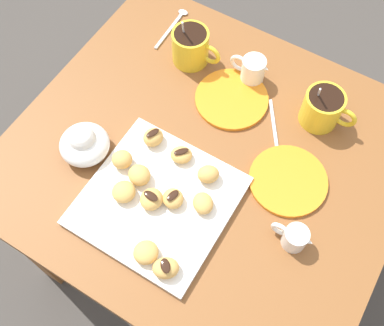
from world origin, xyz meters
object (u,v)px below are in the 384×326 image
object	(u,v)px
beignet_2	(153,137)
chocolate_sauce_pitcher	(295,237)
dining_table	(206,178)
beignet_3	(175,200)
pastry_plate_square	(158,201)
beignet_1	(122,159)
beignet_4	(208,174)
beignet_5	(166,268)
ice_cream_bowl	(84,143)
beignet_0	(124,192)
saucer_orange_left	(232,99)
beignet_8	(151,199)
saucer_orange_right	(288,180)
cream_pitcher_white	(252,69)
beignet_10	(181,155)
beignet_7	(203,203)
coffee_mug_yellow_right	(323,108)
coffee_mug_yellow_left	(191,46)
beignet_6	(139,175)
beignet_9	(146,252)

from	to	relation	value
beignet_2	chocolate_sauce_pitcher	bearing A→B (deg)	-7.21
dining_table	beignet_3	world-z (taller)	beignet_3
pastry_plate_square	chocolate_sauce_pitcher	xyz separation A→B (m)	(0.30, 0.07, 0.02)
beignet_1	chocolate_sauce_pitcher	bearing A→B (deg)	5.14
beignet_4	beignet_5	world-z (taller)	beignet_4
ice_cream_bowl	beignet_0	xyz separation A→B (m)	(0.15, -0.05, -0.01)
saucer_orange_left	beignet_8	world-z (taller)	beignet_8
saucer_orange_right	beignet_1	size ratio (longest dim) A/B	3.85
cream_pitcher_white	chocolate_sauce_pitcher	size ratio (longest dim) A/B	1.14
dining_table	beignet_4	xyz separation A→B (m)	(0.04, -0.06, 0.17)
beignet_10	beignet_7	bearing A→B (deg)	-36.93
beignet_2	beignet_10	distance (m)	0.08
beignet_4	coffee_mug_yellow_right	bearing A→B (deg)	62.57
beignet_2	beignet_5	bearing A→B (deg)	-51.97
coffee_mug_yellow_left	beignet_7	xyz separation A→B (m)	(0.24, -0.35, -0.02)
cream_pitcher_white	beignet_8	size ratio (longest dim) A/B	1.99
beignet_5	beignet_6	world-z (taller)	beignet_6
pastry_plate_square	cream_pitcher_white	size ratio (longest dim) A/B	3.00
beignet_7	cream_pitcher_white	bearing A→B (deg)	101.54
dining_table	beignet_4	distance (m)	0.18
beignet_1	beignet_10	bearing A→B (deg)	37.22
beignet_7	beignet_9	bearing A→B (deg)	-106.30
beignet_8	beignet_9	size ratio (longest dim) A/B	0.99
dining_table	cream_pitcher_white	distance (m)	0.30
ice_cream_bowl	coffee_mug_yellow_left	bearing A→B (deg)	79.71
coffee_mug_yellow_left	beignet_4	distance (m)	0.36
beignet_0	beignet_5	distance (m)	0.19
chocolate_sauce_pitcher	beignet_7	world-z (taller)	chocolate_sauce_pitcher
saucer_orange_left	beignet_1	world-z (taller)	beignet_1
coffee_mug_yellow_right	beignet_2	size ratio (longest dim) A/B	2.80
beignet_5	beignet_6	distance (m)	0.22
beignet_3	beignet_8	bearing A→B (deg)	-149.23
chocolate_sauce_pitcher	beignet_1	size ratio (longest dim) A/B	1.97
saucer_orange_right	beignet_1	distance (m)	0.38
beignet_3	beignet_8	xyz separation A→B (m)	(-0.04, -0.03, 0.00)
beignet_3	beignet_6	distance (m)	0.10
beignet_0	beignet_5	world-z (taller)	same
dining_table	cream_pitcher_white	bearing A→B (deg)	93.38
coffee_mug_yellow_left	saucer_orange_right	xyz separation A→B (m)	(0.37, -0.19, -0.05)
beignet_6	beignet_0	bearing A→B (deg)	-98.39
ice_cream_bowl	beignet_9	xyz separation A→B (m)	(0.26, -0.14, -0.01)
coffee_mug_yellow_left	beignet_3	bearing A→B (deg)	-63.71
chocolate_sauce_pitcher	dining_table	bearing A→B (deg)	160.68
chocolate_sauce_pitcher	saucer_orange_left	world-z (taller)	chocolate_sauce_pitcher
saucer_orange_right	beignet_8	size ratio (longest dim) A/B	3.43
coffee_mug_yellow_left	ice_cream_bowl	world-z (taller)	coffee_mug_yellow_left
beignet_1	beignet_7	size ratio (longest dim) A/B	0.91
pastry_plate_square	saucer_orange_left	distance (m)	0.33
beignet_1	beignet_9	size ratio (longest dim) A/B	0.88
chocolate_sauce_pitcher	beignet_2	world-z (taller)	chocolate_sauce_pitcher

